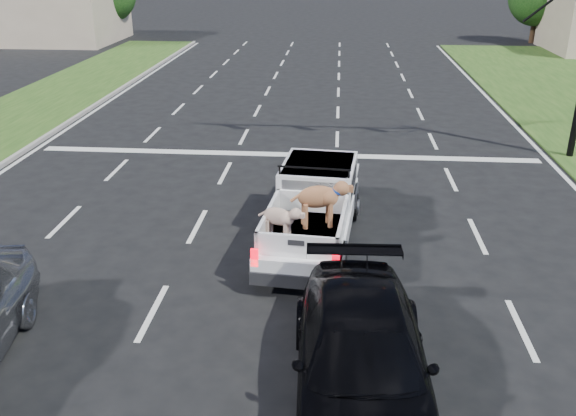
% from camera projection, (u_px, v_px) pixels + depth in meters
% --- Properties ---
extents(ground, '(160.00, 160.00, 0.00)m').
position_uv_depth(ground, '(242.00, 316.00, 11.71)').
color(ground, black).
rests_on(ground, ground).
extents(road_markings, '(17.75, 60.00, 0.01)m').
position_uv_depth(road_markings, '(276.00, 191.00, 17.72)').
color(road_markings, silver).
rests_on(road_markings, ground).
extents(traffic_signal, '(9.11, 0.31, 7.00)m').
position_uv_depth(traffic_signal, '(517.00, 11.00, 18.93)').
color(traffic_signal, black).
rests_on(traffic_signal, ground).
extents(building_left, '(10.00, 8.00, 4.40)m').
position_uv_depth(building_left, '(48.00, 11.00, 45.33)').
color(building_left, '#C3AD95').
rests_on(building_left, ground).
extents(pickup_truck, '(2.35, 5.20, 1.90)m').
position_uv_depth(pickup_truck, '(313.00, 208.00, 14.31)').
color(pickup_truck, black).
rests_on(pickup_truck, ground).
extents(black_coupe, '(2.30, 5.26, 1.50)m').
position_uv_depth(black_coupe, '(362.00, 360.00, 9.27)').
color(black_coupe, black).
rests_on(black_coupe, ground).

